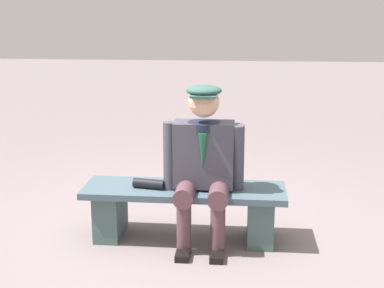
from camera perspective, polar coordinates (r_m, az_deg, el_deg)
ground_plane at (r=4.41m, az=-0.80°, el=-9.80°), size 30.00×30.00×0.00m
bench at (r=4.31m, az=-0.81°, el=-6.51°), size 1.57×0.47×0.43m
seated_man at (r=4.11m, az=1.19°, el=-1.61°), size 0.62×0.57×1.23m
rolled_magazine at (r=4.23m, az=-4.54°, el=-4.17°), size 0.26×0.12×0.07m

